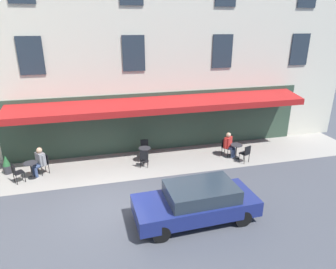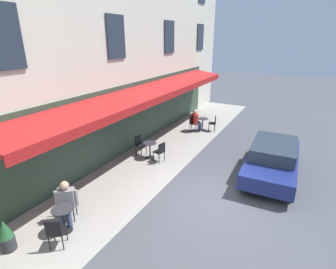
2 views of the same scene
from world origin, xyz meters
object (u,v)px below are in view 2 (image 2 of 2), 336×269
(cafe_chair_black_by_window, at_px, (192,122))
(parked_car_navy, at_px, (273,158))
(potted_plant_mid_terrace, at_px, (6,236))
(cafe_chair_black_under_awning, at_px, (140,144))
(cafe_table_streetside, at_px, (203,123))
(cafe_chair_black_facing_street, at_px, (55,231))
(seated_patron_in_grey, at_px, (66,201))
(seated_companion_in_red, at_px, (196,120))
(cafe_chair_black_corner_left, at_px, (69,202))
(cafe_chair_black_near_door, at_px, (214,122))
(cafe_chair_black_corner_right, at_px, (160,151))
(cafe_table_mid_terrace, at_px, (150,148))
(cafe_table_near_entrance, at_px, (63,217))

(cafe_chair_black_by_window, relative_size, parked_car_navy, 0.21)
(potted_plant_mid_terrace, bearing_deg, cafe_chair_black_under_awning, -177.42)
(cafe_chair_black_under_awning, height_order, cafe_chair_black_by_window, same)
(cafe_table_streetside, xyz_separation_m, potted_plant_mid_terrace, (11.06, -1.08, -0.05))
(cafe_chair_black_under_awning, relative_size, cafe_chair_black_by_window, 1.00)
(cafe_chair_black_facing_street, xyz_separation_m, seated_patron_in_grey, (-0.88, -0.57, 0.16))
(seated_companion_in_red, xyz_separation_m, potted_plant_mid_terrace, (10.80, -0.76, -0.26))
(cafe_chair_black_corner_left, relative_size, cafe_chair_black_near_door, 1.00)
(cafe_chair_black_by_window, distance_m, seated_companion_in_red, 0.26)
(cafe_chair_black_facing_street, height_order, cafe_chair_black_corner_left, same)
(cafe_chair_black_corner_right, relative_size, cafe_chair_black_under_awning, 1.00)
(cafe_table_mid_terrace, bearing_deg, potted_plant_mid_terrace, -2.95)
(cafe_table_mid_terrace, xyz_separation_m, cafe_chair_black_near_door, (-4.87, 1.35, 0.06))
(cafe_chair_black_corner_right, xyz_separation_m, potted_plant_mid_terrace, (6.28, -0.95, -0.11))
(cafe_table_near_entrance, distance_m, seated_patron_in_grey, 0.47)
(cafe_chair_black_corner_right, height_order, seated_patron_in_grey, seated_patron_in_grey)
(cafe_table_mid_terrace, height_order, cafe_chair_black_near_door, cafe_chair_black_near_door)
(seated_patron_in_grey, bearing_deg, potted_plant_mid_terrace, -18.27)
(cafe_chair_black_corner_left, bearing_deg, cafe_table_streetside, 175.69)
(potted_plant_mid_terrace, height_order, parked_car_navy, parked_car_navy)
(cafe_chair_black_corner_left, bearing_deg, parked_car_navy, 138.42)
(cafe_table_near_entrance, xyz_separation_m, cafe_chair_black_near_door, (-10.10, 0.94, 0.06))
(cafe_table_near_entrance, xyz_separation_m, seated_patron_in_grey, (-0.34, -0.24, 0.21))
(cafe_chair_black_near_door, bearing_deg, cafe_chair_black_facing_street, -3.25)
(cafe_table_near_entrance, height_order, cafe_chair_black_near_door, cafe_chair_black_near_door)
(cafe_chair_black_corner_right, bearing_deg, cafe_chair_black_facing_street, 1.28)
(seated_patron_in_grey, bearing_deg, cafe_chair_black_under_awning, -170.95)
(cafe_table_mid_terrace, distance_m, cafe_chair_black_near_door, 5.05)
(seated_patron_in_grey, height_order, parked_car_navy, parked_car_navy)
(seated_patron_in_grey, bearing_deg, cafe_table_near_entrance, 34.89)
(cafe_chair_black_corner_left, distance_m, seated_companion_in_red, 9.11)
(seated_patron_in_grey, relative_size, parked_car_navy, 0.30)
(seated_companion_in_red, distance_m, potted_plant_mid_terrace, 10.83)
(cafe_chair_black_near_door, xyz_separation_m, parked_car_navy, (3.91, 3.74, 0.16))
(cafe_chair_black_under_awning, height_order, seated_companion_in_red, seated_companion_in_red)
(cafe_chair_black_near_door, xyz_separation_m, cafe_chair_black_by_window, (0.62, -1.08, 0.00))
(cafe_chair_black_corner_right, xyz_separation_m, seated_companion_in_red, (-4.52, -0.19, 0.15))
(cafe_chair_black_corner_left, height_order, cafe_chair_black_near_door, same)
(cafe_chair_black_facing_street, height_order, cafe_chair_black_near_door, same)
(cafe_chair_black_by_window, bearing_deg, potted_plant_mid_terrace, -3.18)
(cafe_chair_black_facing_street, relative_size, cafe_chair_black_by_window, 1.00)
(cafe_chair_black_under_awning, height_order, seated_patron_in_grey, seated_patron_in_grey)
(cafe_chair_black_corner_left, bearing_deg, seated_patron_in_grey, 34.89)
(cafe_table_near_entrance, relative_size, seated_patron_in_grey, 0.57)
(cafe_chair_black_corner_left, xyz_separation_m, cafe_chair_black_near_door, (-9.59, 1.30, 0.00))
(cafe_chair_black_under_awning, height_order, cafe_table_streetside, cafe_chair_black_under_awning)
(cafe_chair_black_corner_left, xyz_separation_m, parked_car_navy, (-5.68, 5.04, 0.16))
(cafe_chair_black_corner_right, xyz_separation_m, cafe_chair_black_near_door, (-5.01, 0.73, 0.00))
(cafe_chair_black_under_awning, bearing_deg, seated_patron_in_grey, 9.05)
(cafe_table_mid_terrace, distance_m, cafe_chair_black_corner_right, 0.63)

